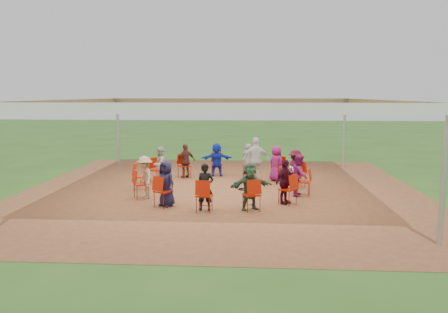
# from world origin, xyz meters

# --- Properties ---
(ground) EXTENTS (80.00, 80.00, 0.00)m
(ground) POSITION_xyz_m (0.00, 0.00, 0.00)
(ground) COLOR #2D5A1C
(ground) RESTS_ON ground
(dirt_patch) EXTENTS (13.00, 13.00, 0.00)m
(dirt_patch) POSITION_xyz_m (0.00, 0.00, 0.01)
(dirt_patch) COLOR brown
(dirt_patch) RESTS_ON ground
(tent) EXTENTS (10.33, 10.33, 3.00)m
(tent) POSITION_xyz_m (0.00, 0.00, 2.37)
(tent) COLOR #B2B2B7
(tent) RESTS_ON ground
(chair_0) EXTENTS (0.53, 0.52, 0.90)m
(chair_0) POSITION_xyz_m (2.61, 0.69, 0.45)
(chair_0) COLOR #BD1901
(chair_0) RESTS_ON ground
(chair_1) EXTENTS (0.61, 0.61, 0.90)m
(chair_1) POSITION_xyz_m (1.98, 1.83, 0.45)
(chair_1) COLOR #BD1901
(chair_1) RESTS_ON ground
(chair_2) EXTENTS (0.54, 0.56, 0.90)m
(chair_2) POSITION_xyz_m (0.91, 2.54, 0.45)
(chair_2) COLOR #BD1901
(chair_2) RESTS_ON ground
(chair_3) EXTENTS (0.48, 0.49, 0.90)m
(chair_3) POSITION_xyz_m (-0.38, 2.67, 0.45)
(chair_3) COLOR #BD1901
(chair_3) RESTS_ON ground
(chair_4) EXTENTS (0.60, 0.60, 0.90)m
(chair_4) POSITION_xyz_m (-1.57, 2.19, 0.45)
(chair_4) COLOR #BD1901
(chair_4) RESTS_ON ground
(chair_5) EXTENTS (0.58, 0.57, 0.90)m
(chair_5) POSITION_xyz_m (-2.41, 1.21, 0.45)
(chair_5) COLOR #BD1901
(chair_5) RESTS_ON ground
(chair_6) EXTENTS (0.45, 0.43, 0.90)m
(chair_6) POSITION_xyz_m (-2.70, -0.05, 0.45)
(chair_6) COLOR #BD1901
(chair_6) RESTS_ON ground
(chair_7) EXTENTS (0.59, 0.58, 0.90)m
(chair_7) POSITION_xyz_m (-2.36, -1.30, 0.45)
(chair_7) COLOR #BD1901
(chair_7) RESTS_ON ground
(chair_8) EXTENTS (0.59, 0.60, 0.90)m
(chair_8) POSITION_xyz_m (-1.49, -2.25, 0.45)
(chair_8) COLOR #BD1901
(chair_8) RESTS_ON ground
(chair_9) EXTENTS (0.46, 0.48, 0.90)m
(chair_9) POSITION_xyz_m (-0.27, -2.68, 0.45)
(chair_9) COLOR #BD1901
(chair_9) RESTS_ON ground
(chair_10) EXTENTS (0.55, 0.56, 0.90)m
(chair_10) POSITION_xyz_m (1.00, -2.50, 0.45)
(chair_10) COLOR #BD1901
(chair_10) RESTS_ON ground
(chair_11) EXTENTS (0.61, 0.61, 0.90)m
(chair_11) POSITION_xyz_m (2.05, -1.75, 0.45)
(chair_11) COLOR #BD1901
(chair_11) RESTS_ON ground
(chair_12) EXTENTS (0.52, 0.51, 0.90)m
(chair_12) POSITION_xyz_m (2.63, -0.60, 0.45)
(chair_12) COLOR #BD1901
(chair_12) RESTS_ON ground
(person_seated_0) EXTENTS (0.62, 0.92, 1.30)m
(person_seated_0) POSITION_xyz_m (2.49, 0.66, 0.66)
(person_seated_0) COLOR #3F0B1B
(person_seated_0) RESTS_ON ground
(person_seated_1) EXTENTS (0.69, 0.71, 1.30)m
(person_seated_1) POSITION_xyz_m (1.90, 1.75, 0.66)
(person_seated_1) COLOR #81165C
(person_seated_1) RESTS_ON ground
(person_seated_2) EXTENTS (0.55, 0.45, 1.30)m
(person_seated_2) POSITION_xyz_m (0.87, 2.43, 0.66)
(person_seated_2) COLOR gray
(person_seated_2) RESTS_ON ground
(person_seated_3) EXTENTS (1.26, 0.62, 1.30)m
(person_seated_3) POSITION_xyz_m (-0.36, 2.55, 0.66)
(person_seated_3) COLOR #1126B6
(person_seated_3) RESTS_ON ground
(person_seated_4) EXTENTS (0.85, 0.76, 1.30)m
(person_seated_4) POSITION_xyz_m (-1.50, 2.09, 0.66)
(person_seated_4) COLOR #4F221E
(person_seated_4) RESTS_ON ground
(person_seated_5) EXTENTS (0.61, 0.73, 1.30)m
(person_seated_5) POSITION_xyz_m (-2.30, 1.15, 0.66)
(person_seated_5) COLOR #ABA899
(person_seated_5) RESTS_ON ground
(person_seated_6) EXTENTS (0.77, 0.94, 1.30)m
(person_seated_6) POSITION_xyz_m (-2.26, -1.24, 0.66)
(person_seated_6) COLOR tan
(person_seated_6) RESTS_ON ground
(person_seated_7) EXTENTS (0.73, 0.65, 1.30)m
(person_seated_7) POSITION_xyz_m (-1.42, -2.15, 0.66)
(person_seated_7) COLOR #1A1838
(person_seated_7) RESTS_ON ground
(person_seated_8) EXTENTS (0.51, 0.36, 1.30)m
(person_seated_8) POSITION_xyz_m (-0.26, -2.56, 0.66)
(person_seated_8) COLOR black
(person_seated_8) RESTS_ON ground
(person_seated_9) EXTENTS (1.29, 0.87, 1.30)m
(person_seated_9) POSITION_xyz_m (0.96, -2.39, 0.66)
(person_seated_9) COLOR #2A4D34
(person_seated_9) RESTS_ON ground
(person_seated_10) EXTENTS (0.79, 0.84, 1.30)m
(person_seated_10) POSITION_xyz_m (1.96, -1.67, 0.66)
(person_seated_10) COLOR #3F0B1B
(person_seated_10) RESTS_ON ground
(person_seated_11) EXTENTS (0.50, 0.70, 1.30)m
(person_seated_11) POSITION_xyz_m (2.51, -0.57, 0.66)
(person_seated_11) COLOR #81165C
(person_seated_11) RESTS_ON ground
(standing_person) EXTENTS (1.00, 0.56, 1.65)m
(standing_person) POSITION_xyz_m (1.16, 1.32, 0.83)
(standing_person) COLOR silver
(standing_person) RESTS_ON ground
(cable_coil) EXTENTS (0.36, 0.36, 0.03)m
(cable_coil) POSITION_xyz_m (0.74, 0.14, 0.02)
(cable_coil) COLOR black
(cable_coil) RESTS_ON ground
(laptop) EXTENTS (0.30, 0.34, 0.20)m
(laptop) POSITION_xyz_m (2.33, 0.62, 0.61)
(laptop) COLOR #B7B7BC
(laptop) RESTS_ON ground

